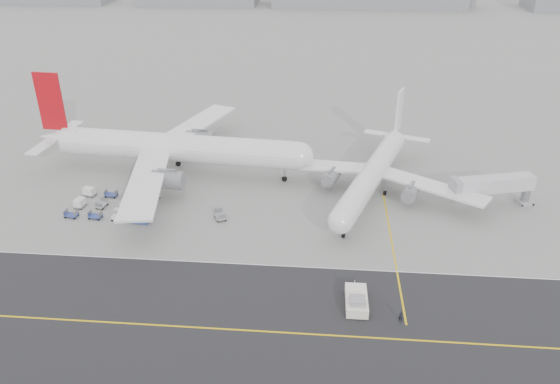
# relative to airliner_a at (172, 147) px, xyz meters

# --- Properties ---
(ground) EXTENTS (700.00, 700.00, 0.00)m
(ground) POSITION_rel_airliner_a_xyz_m (15.40, -30.91, -6.18)
(ground) COLOR gray
(ground) RESTS_ON ground
(taxiway) EXTENTS (220.00, 59.00, 0.03)m
(taxiway) POSITION_rel_airliner_a_xyz_m (20.42, -48.90, -6.17)
(taxiway) COLOR #262628
(taxiway) RESTS_ON ground
(horizon_buildings) EXTENTS (520.00, 28.00, 28.00)m
(horizon_buildings) POSITION_rel_airliner_a_xyz_m (45.40, 229.09, -6.18)
(horizon_buildings) COLOR slate
(horizon_buildings) RESTS_ON ground
(airliner_a) EXTENTS (62.22, 61.33, 21.46)m
(airliner_a) POSITION_rel_airliner_a_xyz_m (0.00, 0.00, 0.00)
(airliner_a) COLOR silver
(airliner_a) RESTS_ON ground
(airliner_b) EXTENTS (44.26, 45.09, 16.17)m
(airliner_b) POSITION_rel_airliner_a_xyz_m (43.01, -5.78, -1.51)
(airliner_b) COLOR silver
(airliner_b) RESTS_ON ground
(pushback_tug) EXTENTS (3.25, 8.75, 2.50)m
(pushback_tug) POSITION_rel_airliner_a_xyz_m (38.43, -42.32, -5.15)
(pushback_tug) COLOR white
(pushback_tug) RESTS_ON ground
(jet_bridge) EXTENTS (17.56, 7.40, 6.57)m
(jet_bridge) POSITION_rel_airliner_a_xyz_m (65.90, -9.57, -1.60)
(jet_bridge) COLOR gray
(jet_bridge) RESTS_ON ground
(gse_cluster) EXTENTS (23.72, 19.53, 1.90)m
(gse_cluster) POSITION_rel_airliner_a_xyz_m (-7.83, -16.60, -6.18)
(gse_cluster) COLOR #9F9FA4
(gse_cluster) RESTS_ON ground
(stray_dolly) EXTENTS (2.79, 3.27, 1.72)m
(stray_dolly) POSITION_rel_airliner_a_xyz_m (13.72, -18.95, -6.18)
(stray_dolly) COLOR silver
(stray_dolly) RESTS_ON ground
(ground_crew_a) EXTENTS (0.81, 0.66, 1.90)m
(ground_crew_a) POSITION_rel_airliner_a_xyz_m (44.60, -45.31, -5.23)
(ground_crew_a) COLOR black
(ground_crew_a) RESTS_ON ground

